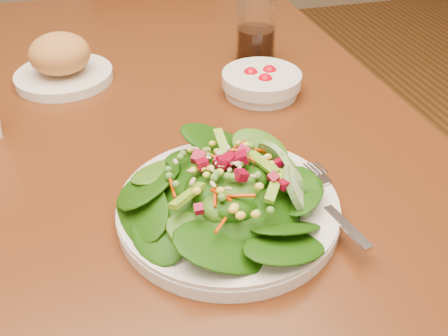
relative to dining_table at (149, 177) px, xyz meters
The scene contains 6 objects.
dining_table is the anchor object (origin of this frame).
chair_far 1.11m from the dining_table, 80.16° to the left, with size 0.52×0.53×0.95m.
salad_plate 0.28m from the dining_table, 70.68° to the right, with size 0.28×0.28×0.08m.
bread_plate 0.27m from the dining_table, 120.48° to the left, with size 0.18×0.18×0.09m.
tomato_bowl 0.26m from the dining_table, 15.27° to the left, with size 0.14×0.14×0.05m.
drinking_glass 0.35m from the dining_table, 37.46° to the left, with size 0.08×0.08×0.14m.
Camera 1 is at (-0.05, -0.69, 1.17)m, focal length 40.00 mm.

